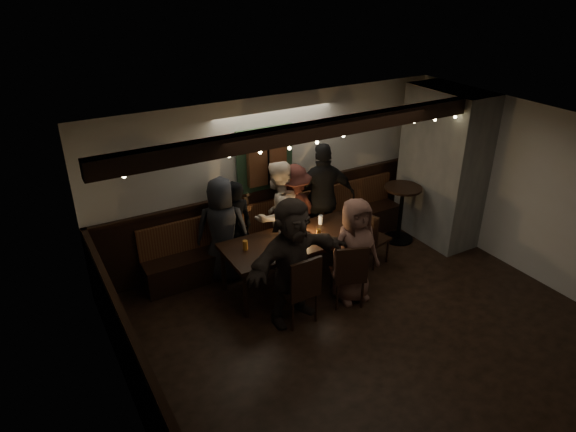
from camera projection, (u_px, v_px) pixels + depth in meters
room at (369, 200)px, 7.91m from camera, size 6.02×5.01×2.62m
dining_table at (295, 243)px, 7.47m from camera, size 2.13×0.91×0.92m
chair_near_left at (301, 286)px, 6.68m from camera, size 0.48×0.48×1.03m
chair_near_right at (349, 272)px, 7.04m from camera, size 0.57×0.57×0.98m
chair_end at (370, 235)px, 8.04m from camera, size 0.51×0.51×0.94m
high_top at (401, 207)px, 8.72m from camera, size 0.63×0.63×1.00m
person_a at (222, 230)px, 7.60m from camera, size 0.94×0.80×1.62m
person_b at (235, 228)px, 7.75m from camera, size 0.60×0.44×1.53m
person_c at (277, 215)px, 7.92m from camera, size 0.97×0.84×1.73m
person_d at (292, 214)px, 8.07m from camera, size 1.20×0.96×1.62m
person_e at (323, 198)px, 8.34m from camera, size 1.17×0.76×1.85m
person_f at (292, 261)px, 6.66m from camera, size 1.71×0.79×1.77m
person_g at (354, 251)px, 7.11m from camera, size 0.79×0.55×1.55m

